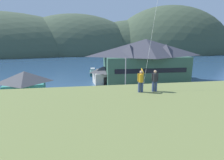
% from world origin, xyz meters
% --- Properties ---
extents(ground_plane, '(600.00, 600.00, 0.00)m').
position_xyz_m(ground_plane, '(0.00, 0.00, 0.00)').
color(ground_plane, '#66604C').
extents(parking_lot_pad, '(40.00, 20.00, 0.10)m').
position_xyz_m(parking_lot_pad, '(0.00, 5.00, 0.05)').
color(parking_lot_pad, gray).
rests_on(parking_lot_pad, ground).
extents(bay_water, '(360.00, 84.00, 0.03)m').
position_xyz_m(bay_water, '(0.00, 60.00, 0.01)').
color(bay_water, navy).
rests_on(bay_water, ground).
extents(far_hill_east_peak, '(96.75, 55.88, 57.10)m').
position_xyz_m(far_hill_east_peak, '(-9.50, 119.48, 0.00)').
color(far_hill_east_peak, '#42513D').
rests_on(far_hill_east_peak, ground).
extents(far_hill_center_saddle, '(96.29, 47.31, 50.17)m').
position_xyz_m(far_hill_center_saddle, '(37.63, 121.14, 0.00)').
color(far_hill_center_saddle, '#3D4C38').
rests_on(far_hill_center_saddle, ground).
extents(far_hill_far_shoulder, '(98.89, 68.18, 72.19)m').
position_xyz_m(far_hill_far_shoulder, '(65.50, 119.67, 0.00)').
color(far_hill_far_shoulder, '#3D4C38').
rests_on(far_hill_far_shoulder, ground).
extents(harbor_lodge, '(22.07, 10.62, 10.97)m').
position_xyz_m(harbor_lodge, '(11.47, 22.49, 5.86)').
color(harbor_lodge, '#38604C').
rests_on(harbor_lodge, ground).
extents(storage_shed_near_lot, '(7.32, 6.68, 5.83)m').
position_xyz_m(storage_shed_near_lot, '(-14.10, 8.91, 3.02)').
color(storage_shed_near_lot, '#338475').
rests_on(storage_shed_near_lot, ground).
extents(storage_shed_waterside, '(5.92, 5.31, 4.30)m').
position_xyz_m(storage_shed_waterside, '(0.62, 22.31, 2.24)').
color(storage_shed_waterside, beige).
rests_on(storage_shed_waterside, ground).
extents(wharf_dock, '(3.20, 12.54, 0.70)m').
position_xyz_m(wharf_dock, '(1.65, 34.63, 0.35)').
color(wharf_dock, '#70604C').
rests_on(wharf_dock, ground).
extents(moored_boat_wharfside, '(1.89, 5.60, 2.16)m').
position_xyz_m(moored_boat_wharfside, '(-1.55, 33.81, 0.72)').
color(moored_boat_wharfside, '#23564C').
rests_on(moored_boat_wharfside, ground).
extents(moored_boat_outer_mooring, '(2.17, 5.71, 2.16)m').
position_xyz_m(moored_boat_outer_mooring, '(4.86, 36.52, 0.72)').
color(moored_boat_outer_mooring, silver).
rests_on(moored_boat_outer_mooring, ground).
extents(parked_car_mid_row_far, '(4.24, 2.12, 1.82)m').
position_xyz_m(parked_car_mid_row_far, '(11.50, 6.80, 1.06)').
color(parked_car_mid_row_far, slate).
rests_on(parked_car_mid_row_far, parking_lot_pad).
extents(parked_car_back_row_right, '(4.29, 2.23, 1.82)m').
position_xyz_m(parked_car_back_row_right, '(3.97, 5.51, 1.06)').
color(parked_car_back_row_right, red).
rests_on(parked_car_back_row_right, parking_lot_pad).
extents(parked_car_corner_spot, '(4.34, 2.33, 1.82)m').
position_xyz_m(parked_car_corner_spot, '(-9.08, 6.72, 1.06)').
color(parked_car_corner_spot, silver).
rests_on(parked_car_corner_spot, parking_lot_pad).
extents(parked_car_mid_row_center, '(4.31, 2.28, 1.82)m').
position_xyz_m(parked_car_mid_row_center, '(-2.85, 5.48, 1.06)').
color(parked_car_mid_row_center, '#9EA3A8').
rests_on(parked_car_mid_row_center, parking_lot_pad).
extents(parked_car_back_row_left, '(4.29, 2.23, 1.82)m').
position_xyz_m(parked_car_back_row_left, '(3.04, -0.65, 1.06)').
color(parked_car_back_row_left, black).
rests_on(parked_car_back_row_left, parking_lot_pad).
extents(parked_car_lone_by_shed, '(4.33, 2.33, 1.82)m').
position_xyz_m(parked_car_lone_by_shed, '(9.44, 1.52, 1.06)').
color(parked_car_lone_by_shed, black).
rests_on(parked_car_lone_by_shed, parking_lot_pad).
extents(parking_light_pole, '(0.24, 0.78, 7.45)m').
position_xyz_m(parking_light_pole, '(3.44, 10.55, 4.37)').
color(parking_light_pole, '#ADADB2').
rests_on(parking_light_pole, parking_lot_pad).
extents(person_kite_flyer, '(0.51, 0.66, 1.86)m').
position_xyz_m(person_kite_flyer, '(0.03, -9.24, 7.88)').
color(person_kite_flyer, '#384770').
rests_on(person_kite_flyer, grassy_hill_foreground).
extents(person_companion, '(0.55, 0.40, 1.74)m').
position_xyz_m(person_companion, '(1.19, -9.23, 7.87)').
color(person_companion, '#384770').
rests_on(person_companion, grassy_hill_foreground).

